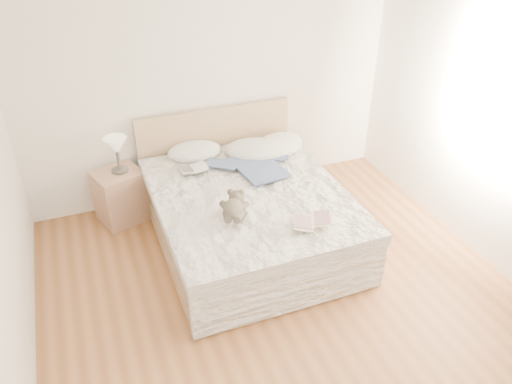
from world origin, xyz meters
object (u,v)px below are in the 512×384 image
nightstand (121,196)px  table_lamp (116,148)px  teddy_bear (233,214)px  bed (247,213)px  photo_book (193,168)px  childrens_book (313,221)px

nightstand → table_lamp: table_lamp is taller
table_lamp → teddy_bear: (0.78, -1.26, -0.18)m
bed → table_lamp: size_ratio=5.80×
bed → table_lamp: bed is taller
table_lamp → photo_book: table_lamp is taller
nightstand → table_lamp: bearing=23.1°
table_lamp → teddy_bear: table_lamp is taller
nightstand → teddy_bear: size_ratio=1.78×
nightstand → teddy_bear: (0.81, -1.24, 0.37)m
childrens_book → teddy_bear: teddy_bear is taller
childrens_book → photo_book: bearing=144.3°
nightstand → photo_book: (0.71, -0.32, 0.35)m
bed → nightstand: (-1.10, 0.80, -0.03)m
photo_book → teddy_bear: teddy_bear is taller
bed → table_lamp: (-1.06, 0.81, 0.52)m
table_lamp → photo_book: size_ratio=1.30×
bed → teddy_bear: 0.63m
nightstand → childrens_book: (1.41, -1.55, 0.35)m
photo_book → childrens_book: same height
nightstand → childrens_book: childrens_book is taller
bed → childrens_book: size_ratio=6.05×
bed → teddy_bear: size_ratio=6.81×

